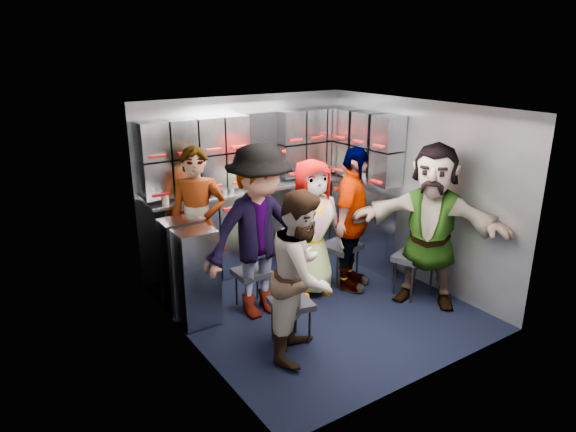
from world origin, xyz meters
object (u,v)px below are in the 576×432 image
attendant_standing (198,225)px  jump_seat_center (302,255)px  jump_seat_mid_left (252,274)px  attendant_arc_b (259,233)px  attendant_arc_e (431,226)px  jump_seat_near_left (291,306)px  attendant_arc_a (303,275)px  jump_seat_near_right (414,259)px  attendant_arc_c (311,228)px  jump_seat_mid_right (341,248)px  attendant_arc_d (352,220)px

attendant_standing → jump_seat_center: bearing=11.0°
jump_seat_mid_left → attendant_arc_b: size_ratio=0.23×
jump_seat_center → attendant_arc_b: (-0.72, -0.29, 0.51)m
attendant_arc_b → attendant_arc_e: attendant_arc_b is taller
jump_seat_near_left → attendant_arc_a: bearing=-90.0°
jump_seat_near_right → attendant_standing: attendant_standing is taller
attendant_arc_b → attendant_arc_e: bearing=-27.1°
jump_seat_center → attendant_arc_e: attendant_arc_e is taller
attendant_standing → attendant_arc_c: 1.22m
jump_seat_near_right → attendant_arc_a: size_ratio=0.34×
attendant_standing → attendant_arc_c: bearing=3.1°
attendant_standing → attendant_arc_c: (1.07, -0.59, -0.07)m
jump_seat_center → jump_seat_mid_right: jump_seat_mid_right is taller
jump_seat_center → attendant_arc_d: (0.44, -0.34, 0.43)m
attendant_arc_c → attendant_standing: bearing=161.9°
jump_seat_mid_left → jump_seat_mid_right: jump_seat_mid_right is taller
jump_seat_near_left → jump_seat_center: bearing=50.3°
jump_seat_near_right → attendant_standing: 2.38m
attendant_arc_d → jump_seat_center: bearing=107.2°
attendant_arc_d → attendant_arc_a: bearing=177.4°
jump_seat_near_right → jump_seat_center: bearing=135.7°
attendant_arc_d → jump_seat_mid_right: bearing=55.1°
jump_seat_near_left → jump_seat_near_right: size_ratio=0.82×
jump_seat_near_left → attendant_standing: 1.44m
jump_seat_near_left → attendant_arc_e: size_ratio=0.25×
attendant_arc_c → attendant_arc_a: bearing=-119.1°
jump_seat_mid_left → attendant_arc_b: attendant_arc_b is taller
attendant_arc_a → attendant_arc_e: attendant_arc_e is taller
attendant_arc_a → attendant_arc_b: (0.05, 0.82, 0.13)m
jump_seat_mid_right → attendant_arc_a: size_ratio=0.31×
attendant_arc_d → attendant_arc_e: attendant_arc_e is taller
attendant_arc_b → attendant_arc_c: size_ratio=1.17×
attendant_arc_c → attendant_arc_e: bearing=-33.7°
attendant_arc_b → attendant_arc_e: 1.79m
jump_seat_center → attendant_arc_e: bearing=-49.6°
attendant_standing → attendant_arc_d: attendant_standing is taller
jump_seat_mid_right → attendant_arc_b: (-1.16, -0.13, 0.47)m
jump_seat_near_right → attendant_arc_c: attendant_arc_c is taller
attendant_standing → attendant_arc_c: attendant_standing is taller
attendant_arc_a → attendant_arc_d: size_ratio=0.93×
jump_seat_near_right → attendant_standing: (-1.97, 1.28, 0.41)m
jump_seat_near_left → jump_seat_near_right: 1.67m
jump_seat_near_right → attendant_arc_b: bearing=160.3°
attendant_arc_b → jump_seat_near_right: bearing=-21.7°
jump_seat_near_left → attendant_arc_a: (-0.00, -0.18, 0.38)m
attendant_arc_b → attendant_arc_d: attendant_arc_b is taller
jump_seat_center → attendant_arc_c: size_ratio=0.28×
jump_seat_mid_left → jump_seat_mid_right: (1.16, -0.05, 0.05)m
attendant_arc_a → attendant_arc_e: 1.67m
attendant_arc_d → attendant_arc_e: 0.85m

